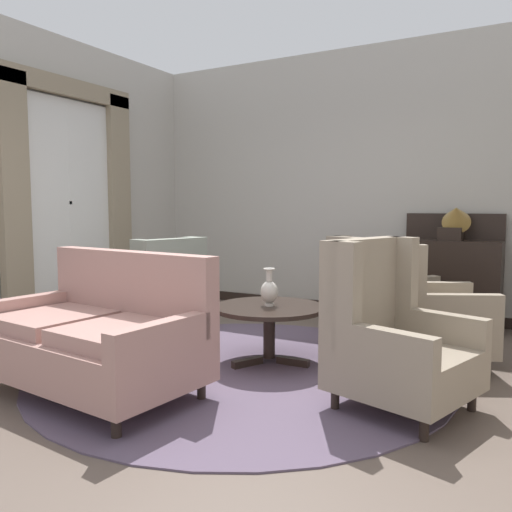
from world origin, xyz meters
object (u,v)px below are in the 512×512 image
object	(u,v)px
porcelain_vase	(269,291)
side_table	(370,308)
armchair_far_left	(375,294)
gramophone	(455,220)
armchair_back_corner	(158,295)
coffee_table	(269,315)
settee	(97,336)
armchair_near_sideboard	(392,338)
sideboard	(450,278)
armchair_beside_settee	(423,313)

from	to	relation	value
porcelain_vase	side_table	distance (m)	0.92
armchair_far_left	gramophone	distance (m)	1.19
armchair_back_corner	side_table	xyz separation A→B (m)	(2.04, 0.40, -0.01)
coffee_table	settee	bearing A→B (deg)	-120.85
armchair_far_left	porcelain_vase	bearing A→B (deg)	97.84
side_table	armchair_near_sideboard	bearing A→B (deg)	-66.06
coffee_table	armchair_back_corner	size ratio (longest dim) A/B	0.92
porcelain_vase	side_table	world-z (taller)	porcelain_vase
armchair_near_sideboard	sideboard	world-z (taller)	sideboard
porcelain_vase	armchair_far_left	xyz separation A→B (m)	(0.50, 1.35, -0.19)
porcelain_vase	settee	xyz separation A→B (m)	(-0.73, -1.22, -0.21)
armchair_back_corner	armchair_beside_settee	bearing A→B (deg)	113.00
armchair_beside_settee	armchair_near_sideboard	world-z (taller)	armchair_near_sideboard
coffee_table	armchair_beside_settee	xyz separation A→B (m)	(1.13, 0.59, 0.03)
settee	armchair_far_left	size ratio (longest dim) A/B	1.51
armchair_back_corner	sideboard	distance (m)	3.12
sideboard	gramophone	distance (m)	0.64
porcelain_vase	armchair_beside_settee	world-z (taller)	armchair_beside_settee
settee	armchair_back_corner	bearing A→B (deg)	119.72
coffee_table	armchair_far_left	xyz separation A→B (m)	(0.50, 1.35, 0.02)
coffee_table	gramophone	distance (m)	2.45
settee	armchair_beside_settee	distance (m)	2.59
settee	sideboard	size ratio (longest dim) A/B	1.35
coffee_table	porcelain_vase	size ratio (longest dim) A/B	2.93
side_table	armchair_back_corner	bearing A→B (deg)	-168.78
gramophone	porcelain_vase	bearing A→B (deg)	-119.45
armchair_back_corner	settee	bearing A→B (deg)	37.88
armchair_near_sideboard	gramophone	bearing A→B (deg)	16.75
porcelain_vase	settee	world-z (taller)	settee
gramophone	armchair_far_left	bearing A→B (deg)	-133.34
porcelain_vase	settee	distance (m)	1.43
armchair_far_left	armchair_near_sideboard	world-z (taller)	armchair_near_sideboard
armchair_beside_settee	side_table	distance (m)	0.45
armchair_back_corner	coffee_table	bearing A→B (deg)	96.07
settee	armchair_near_sideboard	distance (m)	2.03
sideboard	gramophone	bearing A→B (deg)	-62.40
armchair_far_left	side_table	size ratio (longest dim) A/B	1.57
armchair_back_corner	armchair_near_sideboard	world-z (taller)	armchair_near_sideboard
settee	armchair_near_sideboard	size ratio (longest dim) A/B	1.52
settee	gramophone	distance (m)	3.82
porcelain_vase	armchair_near_sideboard	xyz separation A→B (m)	(1.15, -0.46, -0.16)
side_table	gramophone	xyz separation A→B (m)	(0.46, 1.43, 0.75)
armchair_back_corner	side_table	world-z (taller)	armchair_back_corner
armchair_near_sideboard	armchair_beside_settee	bearing A→B (deg)	17.66
armchair_near_sideboard	sideboard	distance (m)	2.57
side_table	sideboard	distance (m)	1.58
coffee_table	armchair_near_sideboard	xyz separation A→B (m)	(1.15, -0.46, 0.05)
porcelain_vase	armchair_near_sideboard	bearing A→B (deg)	-21.84
coffee_table	porcelain_vase	world-z (taller)	porcelain_vase
armchair_back_corner	sideboard	size ratio (longest dim) A/B	0.82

